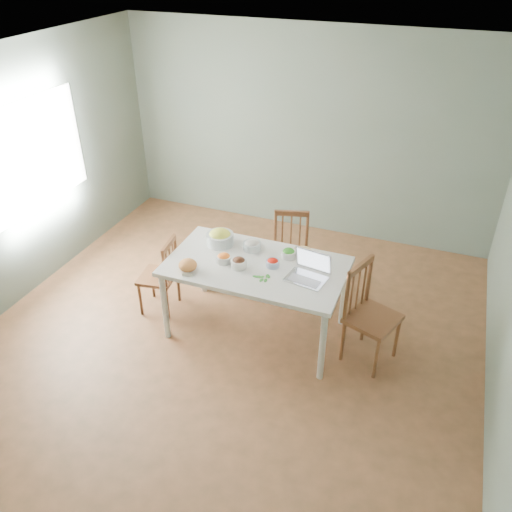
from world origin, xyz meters
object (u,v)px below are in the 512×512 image
at_px(chair_far, 290,256).
at_px(bread_boule, 188,265).
at_px(laptop, 306,269).
at_px(bowl_squash, 220,237).
at_px(chair_left, 158,275).
at_px(chair_right, 373,317).
at_px(dining_table, 256,298).

height_order(chair_far, bread_boule, chair_far).
bearing_deg(chair_far, laptop, -79.43).
bearing_deg(bowl_squash, chair_left, -157.92).
bearing_deg(laptop, chair_right, 15.57).
bearing_deg(bowl_squash, chair_right, -7.84).
relative_size(dining_table, bread_boule, 9.80).
bearing_deg(bread_boule, chair_left, 151.74).
distance_m(dining_table, chair_left, 1.13).
xyz_separation_m(chair_far, chair_right, (1.09, -0.80, 0.04)).
bearing_deg(chair_far, bread_boule, -136.41).
distance_m(chair_left, bowl_squash, 0.84).
bearing_deg(bowl_squash, chair_far, 44.10).
relative_size(chair_right, bread_boule, 5.76).
relative_size(dining_table, chair_left, 2.01).
xyz_separation_m(chair_left, bowl_squash, (0.64, 0.26, 0.47)).
xyz_separation_m(bowl_squash, laptop, (1.02, -0.31, 0.04)).
xyz_separation_m(dining_table, chair_far, (0.10, 0.80, 0.06)).
xyz_separation_m(chair_left, laptop, (1.66, -0.04, 0.51)).
bearing_deg(chair_right, dining_table, 110.16).
xyz_separation_m(chair_far, bread_boule, (-0.67, -1.13, 0.41)).
relative_size(chair_far, chair_right, 0.92).
distance_m(chair_right, bread_boule, 1.83).
relative_size(chair_far, bowl_squash, 3.36).
bearing_deg(chair_left, chair_far, 116.40).
bearing_deg(laptop, bread_boule, -157.98).
xyz_separation_m(chair_far, chair_left, (-1.23, -0.83, -0.04)).
xyz_separation_m(chair_right, bowl_squash, (-1.68, 0.23, 0.39)).
distance_m(chair_left, laptop, 1.74).
distance_m(chair_right, laptop, 0.79).
relative_size(bowl_squash, laptop, 0.78).
relative_size(chair_left, bread_boule, 4.88).
bearing_deg(chair_right, chair_far, 73.69).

